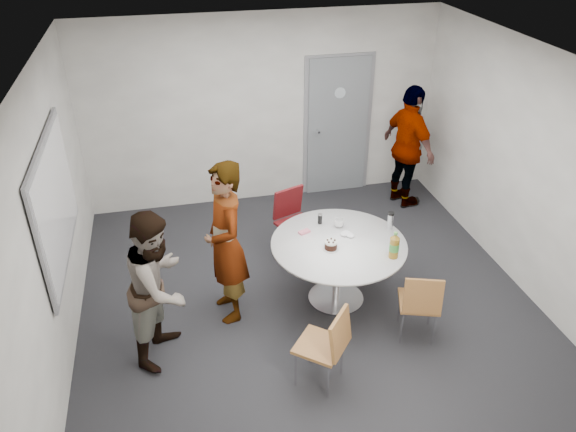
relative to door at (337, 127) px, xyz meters
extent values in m
plane|color=black|center=(-1.10, -2.48, -1.03)|extent=(5.00, 5.00, 0.00)
plane|color=silver|center=(-1.10, -2.48, 1.67)|extent=(5.00, 5.00, 0.00)
plane|color=#B1AEA8|center=(-1.10, 0.02, 0.32)|extent=(5.00, 0.00, 5.00)
plane|color=#B1AEA8|center=(-3.60, -2.48, 0.32)|extent=(0.00, 5.00, 5.00)
plane|color=#B1AEA8|center=(1.40, -2.48, 0.32)|extent=(0.00, 5.00, 5.00)
plane|color=#B1AEA8|center=(-1.10, -4.98, 0.32)|extent=(5.00, 0.00, 5.00)
cube|color=slate|center=(0.00, -0.01, 0.00)|extent=(0.90, 0.05, 2.05)
cube|color=gray|center=(0.00, 0.01, 0.00)|extent=(1.02, 0.04, 2.12)
cylinder|color=#B2BFC6|center=(0.00, -0.04, 0.52)|extent=(0.16, 0.01, 0.16)
cylinder|color=silver|center=(-0.32, -0.07, -0.01)|extent=(0.04, 0.14, 0.04)
cube|color=gray|center=(-3.56, -2.28, 0.42)|extent=(0.03, 1.90, 1.25)
cube|color=white|center=(-3.54, -2.28, 0.42)|extent=(0.01, 1.78, 1.13)
cylinder|color=white|center=(-0.77, -2.58, -0.28)|extent=(1.46, 1.46, 0.03)
cylinder|color=silver|center=(-0.77, -2.58, -0.65)|extent=(0.09, 0.09, 0.71)
cylinder|color=silver|center=(-0.77, -2.58, -1.01)|extent=(0.63, 0.63, 0.02)
cylinder|color=white|center=(-0.89, -2.68, -0.26)|extent=(0.18, 0.18, 0.01)
cylinder|color=black|center=(-0.89, -2.68, -0.22)|extent=(0.13, 0.13, 0.07)
cylinder|color=white|center=(-0.89, -2.68, -0.17)|extent=(0.14, 0.14, 0.02)
cylinder|color=olive|center=(-0.31, -2.96, -0.15)|extent=(0.10, 0.10, 0.23)
cylinder|color=green|center=(-0.31, -2.96, -0.14)|extent=(0.10, 0.10, 0.09)
cone|color=olive|center=(-0.31, -2.96, -0.01)|extent=(0.10, 0.10, 0.05)
cylinder|color=#5DA44A|center=(-0.31, -2.96, 0.03)|extent=(0.04, 0.04, 0.02)
imported|color=white|center=(-0.68, -2.26, -0.22)|extent=(0.16, 0.16, 0.09)
cylinder|color=black|center=(-0.86, -2.15, -0.21)|extent=(0.05, 0.05, 0.11)
cylinder|color=silver|center=(-0.13, -2.43, -0.17)|extent=(0.07, 0.07, 0.18)
cylinder|color=black|center=(-0.13, -2.43, -0.07)|extent=(0.07, 0.07, 0.03)
cube|color=pink|center=(-1.09, -2.30, -0.25)|extent=(0.14, 0.11, 0.02)
ellipsoid|color=white|center=(-0.64, -2.47, -0.25)|extent=(0.21, 0.21, 0.03)
cube|color=olive|center=(-1.29, -3.71, -0.59)|extent=(0.57, 0.57, 0.03)
cube|color=olive|center=(-1.15, -3.83, -0.37)|extent=(0.31, 0.35, 0.39)
cylinder|color=silver|center=(-1.32, -3.48, -0.81)|extent=(0.02, 0.02, 0.44)
cylinder|color=silver|center=(-1.53, -3.73, -0.81)|extent=(0.02, 0.02, 0.44)
cylinder|color=silver|center=(-1.06, -3.69, -0.81)|extent=(0.02, 0.02, 0.44)
cylinder|color=silver|center=(-1.27, -3.94, -0.81)|extent=(0.02, 0.02, 0.44)
cube|color=olive|center=(-0.14, -3.32, -0.60)|extent=(0.50, 0.50, 0.03)
cube|color=olive|center=(-0.20, -3.50, -0.39)|extent=(0.38, 0.20, 0.38)
cylinder|color=silver|center=(0.06, -3.22, -0.81)|extent=(0.02, 0.02, 0.42)
cylinder|color=silver|center=(-0.24, -3.12, -0.81)|extent=(0.02, 0.02, 0.42)
cylinder|color=silver|center=(-0.04, -3.52, -0.81)|extent=(0.02, 0.02, 0.42)
cylinder|color=silver|center=(-0.34, -3.42, -0.81)|extent=(0.02, 0.02, 0.42)
cube|color=#5B1215|center=(-1.01, -1.65, -0.57)|extent=(0.55, 0.55, 0.04)
cube|color=#5B1215|center=(-1.08, -1.46, -0.34)|extent=(0.41, 0.23, 0.41)
cylinder|color=silver|center=(-1.10, -1.87, -0.80)|extent=(0.02, 0.02, 0.46)
cylinder|color=silver|center=(-0.78, -1.75, -0.80)|extent=(0.02, 0.02, 0.46)
cylinder|color=silver|center=(-1.23, -1.55, -0.80)|extent=(0.02, 0.02, 0.46)
cylinder|color=silver|center=(-0.91, -1.43, -0.80)|extent=(0.02, 0.02, 0.46)
imported|color=#A5C6EA|center=(-1.98, -2.53, -0.12)|extent=(0.53, 0.72, 1.80)
imported|color=white|center=(-2.68, -2.97, -0.22)|extent=(0.88, 0.96, 1.60)
imported|color=black|center=(0.85, -0.65, -0.14)|extent=(0.67, 1.12, 1.78)
camera|label=1|loc=(-2.43, -7.37, 3.05)|focal=35.00mm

